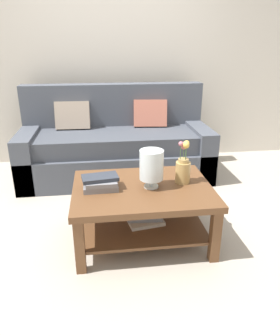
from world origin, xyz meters
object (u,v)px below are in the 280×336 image
Objects in this scene: coffee_table at (143,202)px; flower_pitcher at (183,167)px; book_stack_main at (101,183)px; glass_hurricane_vase at (151,166)px; couch at (116,146)px.

flower_pitcher is (0.33, 0.05, 0.26)m from coffee_table.
flower_pitcher reaches higher than book_stack_main.
glass_hurricane_vase reaches higher than coffee_table.
coffee_table is 3.73× the size of book_stack_main.
coffee_table is at bearing -172.16° from flower_pitcher.
coffee_table is (0.13, -1.41, -0.03)m from couch.
glass_hurricane_vase is 0.86× the size of flower_pitcher.
glass_hurricane_vase is at bearing -82.17° from couch.
book_stack_main is (-0.32, 0.01, 0.18)m from coffee_table.
book_stack_main is 0.83× the size of flower_pitcher.
book_stack_main is 0.66m from flower_pitcher.
couch is 1.47m from glass_hurricane_vase.
book_stack_main is at bearing 177.59° from coffee_table.
flower_pitcher is (0.46, -1.37, 0.24)m from couch.
flower_pitcher is at bearing -71.34° from couch.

